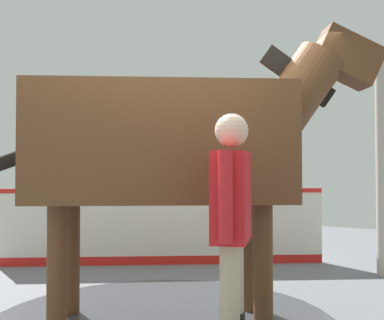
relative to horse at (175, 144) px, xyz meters
name	(u,v)px	position (x,y,z in m)	size (l,w,h in m)	color
barrier_wall	(163,229)	(-1.49, 1.94, -1.04)	(3.75, 2.66, 1.06)	silver
roof_post_near	(382,165)	(1.25, 2.83, -0.15)	(0.16, 0.16, 2.75)	#B7B2A8
horse	(175,144)	(0.00, 0.00, 0.00)	(2.99, 2.28, 2.59)	brown
handler	(232,221)	(0.85, -0.60, -0.56)	(0.37, 0.64, 1.67)	black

